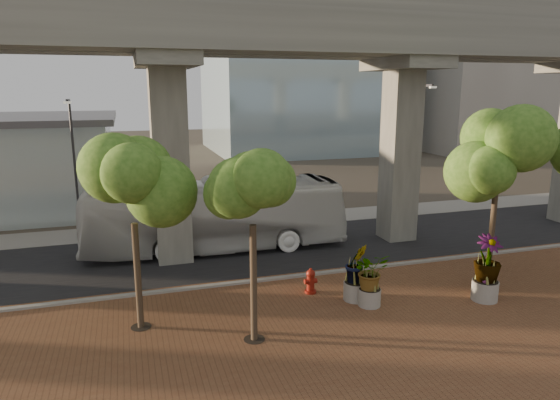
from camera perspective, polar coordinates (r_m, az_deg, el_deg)
name	(u,v)px	position (r m, az deg, el deg)	size (l,w,h in m)	color
ground	(306,261)	(24.13, 3.00, -6.95)	(160.00, 160.00, 0.00)	#3E382D
brick_plaza	(390,338)	(17.46, 12.43, -15.15)	(70.00, 13.00, 0.06)	brown
asphalt_road	(293,248)	(25.91, 1.46, -5.49)	(90.00, 8.00, 0.04)	black
curb_strip	(322,274)	(22.36, 4.79, -8.38)	(70.00, 0.25, 0.16)	gray
far_sidewalk	(264,221)	(30.95, -1.81, -2.44)	(90.00, 3.00, 0.06)	gray
transit_viaduct	(294,105)	(24.63, 1.56, 10.79)	(72.00, 5.60, 12.40)	gray
midrise_block	(483,58)	(73.54, 22.19, 14.82)	(18.00, 16.00, 24.00)	#AAA399
transit_bus	(216,216)	(25.35, -7.34, -1.78)	(3.06, 13.03, 3.63)	silver
fire_hydrant	(311,281)	(20.24, 3.52, -9.22)	(0.52, 0.46, 1.03)	maroon
planter_front	(370,274)	(19.10, 10.29, -8.29)	(1.90, 1.90, 2.09)	#A39D94
planter_right	(488,261)	(20.75, 22.63, -6.49)	(2.43, 2.43, 2.59)	#A5A095
planter_left	(356,266)	(19.48, 8.70, -7.48)	(2.06, 2.06, 2.26)	gray
street_tree_far_west	(132,192)	(16.82, -16.54, 0.90)	(3.66, 3.66, 6.45)	#4E3C2C
street_tree_near_west	(253,196)	(15.29, -3.16, 0.46)	(3.22, 3.22, 6.30)	#4E3C2C
street_tree_near_east	(499,159)	(20.94, 23.73, 4.27)	(3.96, 3.96, 7.19)	#4E3C2C
streetlamp_west	(74,159)	(29.06, -22.48, 4.37)	(0.37, 1.09, 7.50)	#2B2B30
streetlamp_east	(421,140)	(33.55, 15.83, 6.62)	(0.41, 1.20, 8.28)	#2A2A2F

